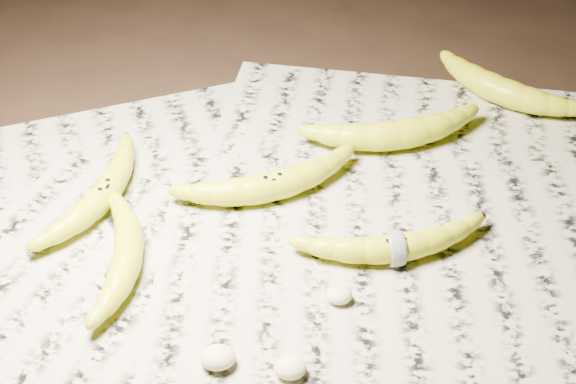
{
  "coord_description": "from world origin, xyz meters",
  "views": [
    {
      "loc": [
        -0.04,
        -0.66,
        0.65
      ],
      "look_at": [
        -0.01,
        0.02,
        0.05
      ],
      "focal_mm": 50.0,
      "sensor_mm": 36.0,
      "label": 1
    }
  ],
  "objects_px": {
    "banana_upper_b": "(500,88)",
    "banana_center": "(272,184)",
    "banana_taped": "(395,246)",
    "banana_upper_a": "(397,132)",
    "banana_left_a": "(104,192)",
    "banana_left_b": "(127,252)"
  },
  "relations": [
    {
      "from": "banana_left_a",
      "to": "banana_taped",
      "type": "xyz_separation_m",
      "value": [
        0.33,
        -0.1,
        -0.0
      ]
    },
    {
      "from": "banana_taped",
      "to": "banana_upper_a",
      "type": "bearing_deg",
      "value": 73.52
    },
    {
      "from": "banana_upper_b",
      "to": "banana_center",
      "type": "bearing_deg",
      "value": -107.26
    },
    {
      "from": "banana_left_a",
      "to": "banana_taped",
      "type": "bearing_deg",
      "value": -84.34
    },
    {
      "from": "banana_upper_a",
      "to": "banana_left_a",
      "type": "bearing_deg",
      "value": -174.0
    },
    {
      "from": "banana_upper_a",
      "to": "banana_upper_b",
      "type": "distance_m",
      "value": 0.18
    },
    {
      "from": "banana_left_a",
      "to": "banana_center",
      "type": "xyz_separation_m",
      "value": [
        0.2,
        0.0,
        0.0
      ]
    },
    {
      "from": "banana_left_a",
      "to": "banana_upper_a",
      "type": "distance_m",
      "value": 0.38
    },
    {
      "from": "banana_center",
      "to": "banana_upper_b",
      "type": "xyz_separation_m",
      "value": [
        0.32,
        0.19,
        0.0
      ]
    },
    {
      "from": "banana_left_b",
      "to": "banana_upper_a",
      "type": "height_order",
      "value": "banana_upper_a"
    },
    {
      "from": "banana_left_b",
      "to": "banana_upper_b",
      "type": "height_order",
      "value": "banana_upper_b"
    },
    {
      "from": "banana_left_a",
      "to": "banana_upper_a",
      "type": "relative_size",
      "value": 0.92
    },
    {
      "from": "banana_left_b",
      "to": "banana_upper_b",
      "type": "distance_m",
      "value": 0.56
    },
    {
      "from": "banana_left_b",
      "to": "banana_upper_b",
      "type": "relative_size",
      "value": 0.9
    },
    {
      "from": "banana_center",
      "to": "banana_upper_a",
      "type": "relative_size",
      "value": 0.98
    },
    {
      "from": "banana_upper_b",
      "to": "banana_upper_a",
      "type": "bearing_deg",
      "value": -106.38
    },
    {
      "from": "banana_center",
      "to": "banana_upper_b",
      "type": "bearing_deg",
      "value": 12.82
    },
    {
      "from": "banana_upper_a",
      "to": "banana_upper_b",
      "type": "xyz_separation_m",
      "value": [
        0.16,
        0.1,
        -0.0
      ]
    },
    {
      "from": "banana_taped",
      "to": "banana_upper_b",
      "type": "bearing_deg",
      "value": 49.98
    },
    {
      "from": "banana_left_b",
      "to": "banana_upper_a",
      "type": "relative_size",
      "value": 0.84
    },
    {
      "from": "banana_left_a",
      "to": "banana_center",
      "type": "distance_m",
      "value": 0.2
    },
    {
      "from": "banana_taped",
      "to": "banana_upper_b",
      "type": "height_order",
      "value": "banana_upper_b"
    }
  ]
}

